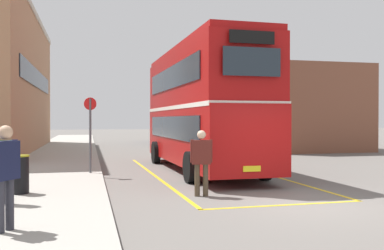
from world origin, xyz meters
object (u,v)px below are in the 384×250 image
Objects in this scene: double_decker_bus at (201,106)px; single_deck_bus at (174,124)px; bus_stop_sign at (90,127)px; pedestrian_boarding at (201,158)px; pedestrian_waiting_far at (5,170)px; litter_bin at (20,174)px; pedestrian_waiting_near at (2,161)px.

double_decker_bus is 1.20× the size of single_deck_bus.
double_decker_bus is at bearing 12.18° from bus_stop_sign.
pedestrian_boarding is at bearing -104.64° from double_decker_bus.
pedestrian_waiting_far reaches higher than pedestrian_boarding.
litter_bin is 4.48m from bus_stop_sign.
single_deck_bus reaches higher than pedestrian_waiting_far.
pedestrian_boarding is 4.75m from pedestrian_waiting_near.
double_decker_bus is at bearing -97.98° from single_deck_bus.
bus_stop_sign is at bearing -108.83° from single_deck_bus.
single_deck_bus is 8.91× the size of litter_bin.
double_decker_bus is 5.94m from pedestrian_boarding.
bus_stop_sign is (-6.99, -20.50, 0.09)m from single_deck_bus.
pedestrian_boarding is 5.46m from bus_stop_sign.
bus_stop_sign is (1.73, 3.98, 1.10)m from litter_bin.
pedestrian_waiting_near reaches higher than litter_bin.
pedestrian_waiting_near is 2.64m from pedestrian_waiting_far.
double_decker_bus is 8.84m from pedestrian_waiting_near.
double_decker_bus is 4.41m from bus_stop_sign.
single_deck_bus is 27.25m from pedestrian_waiting_near.
bus_stop_sign is (-2.79, 4.64, 0.73)m from pedestrian_boarding.
pedestrian_waiting_far is 7.99m from bus_stop_sign.
litter_bin is (0.18, 1.27, -0.46)m from pedestrian_waiting_near.
pedestrian_waiting_far is at bearing -122.83° from double_decker_bus.
pedestrian_waiting_near is at bearing -172.57° from pedestrian_boarding.
single_deck_bus is at bearing 73.50° from pedestrian_waiting_far.
bus_stop_sign is at bearing 79.83° from pedestrian_waiting_far.
pedestrian_waiting_far is at bearing -106.50° from single_deck_bus.
bus_stop_sign is at bearing 69.94° from pedestrian_waiting_near.
double_decker_bus is 5.89× the size of pedestrian_waiting_far.
pedestrian_waiting_far is at bearing -78.84° from pedestrian_waiting_near.
pedestrian_waiting_far reaches higher than litter_bin.
pedestrian_boarding is 1.05× the size of pedestrian_waiting_near.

